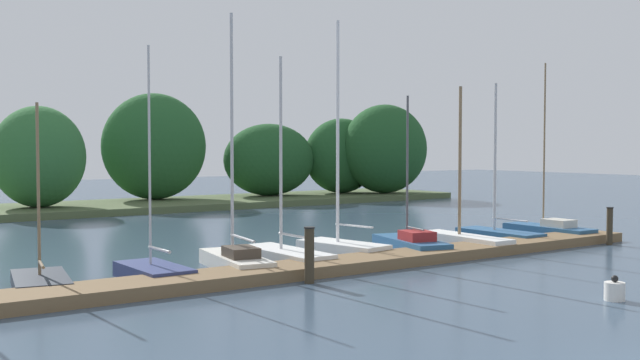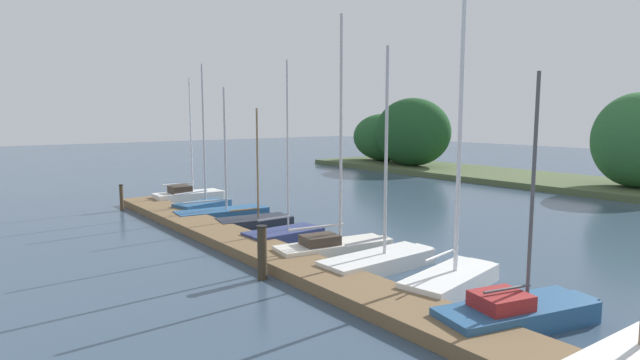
# 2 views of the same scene
# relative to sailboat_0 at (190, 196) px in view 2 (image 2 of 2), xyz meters

# --- Properties ---
(dock_pier) EXTENTS (30.88, 1.80, 0.35)m
(dock_pier) POSITION_rel_sailboat_0_xyz_m (14.05, -2.38, -0.21)
(dock_pier) COLOR brown
(dock_pier) RESTS_ON ground
(sailboat_0) EXTENTS (1.56, 3.87, 6.76)m
(sailboat_0) POSITION_rel_sailboat_0_xyz_m (0.00, 0.00, 0.00)
(sailboat_0) COLOR white
(sailboat_0) RESTS_ON ground
(sailboat_1) EXTENTS (1.87, 3.18, 7.23)m
(sailboat_1) POSITION_rel_sailboat_0_xyz_m (2.94, -0.48, -0.02)
(sailboat_1) COLOR #285684
(sailboat_1) RESTS_ON ground
(sailboat_2) EXTENTS (1.89, 4.50, 6.03)m
(sailboat_2) POSITION_rel_sailboat_0_xyz_m (4.82, -0.35, -0.12)
(sailboat_2) COLOR #285684
(sailboat_2) RESTS_ON ground
(sailboat_3) EXTENTS (1.93, 3.42, 5.06)m
(sailboat_3) POSITION_rel_sailboat_0_xyz_m (7.39, -0.10, -0.15)
(sailboat_3) COLOR #232833
(sailboat_3) RESTS_ON ground
(sailboat_4) EXTENTS (1.38, 3.19, 6.77)m
(sailboat_4) POSITION_rel_sailboat_0_xyz_m (10.41, -0.54, -0.11)
(sailboat_4) COLOR navy
(sailboat_4) RESTS_ON ground
(sailboat_5) EXTENTS (1.81, 4.34, 8.01)m
(sailboat_5) POSITION_rel_sailboat_0_xyz_m (13.21, -0.40, 0.00)
(sailboat_5) COLOR silver
(sailboat_5) RESTS_ON ground
(sailboat_6) EXTENTS (1.40, 4.22, 6.82)m
(sailboat_6) POSITION_rel_sailboat_0_xyz_m (15.17, -0.13, -0.07)
(sailboat_6) COLOR white
(sailboat_6) RESTS_ON ground
(sailboat_7) EXTENTS (1.91, 3.79, 8.26)m
(sailboat_7) POSITION_rel_sailboat_0_xyz_m (17.71, 0.14, 0.02)
(sailboat_7) COLOR white
(sailboat_7) RESTS_ON ground
(sailboat_8) EXTENTS (2.19, 4.23, 5.70)m
(sailboat_8) POSITION_rel_sailboat_0_xyz_m (20.24, -0.71, -0.05)
(sailboat_8) COLOR #285684
(sailboat_8) RESTS_ON ground
(sailboat_9) EXTENTS (1.22, 4.47, 6.13)m
(sailboat_9) POSITION_rel_sailboat_0_xyz_m (22.73, -0.88, -0.04)
(sailboat_9) COLOR white
(sailboat_9) RESTS_ON ground
(mooring_piling_0) EXTENTS (0.21, 0.21, 1.33)m
(mooring_piling_0) POSITION_rel_sailboat_0_xyz_m (0.27, -3.71, 0.29)
(mooring_piling_0) COLOR #4C3D28
(mooring_piling_0) RESTS_ON ground
(mooring_piling_1) EXTENTS (0.32, 0.32, 1.60)m
(mooring_piling_1) POSITION_rel_sailboat_0_xyz_m (13.83, -3.64, 0.42)
(mooring_piling_1) COLOR #3D3323
(mooring_piling_1) RESTS_ON ground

